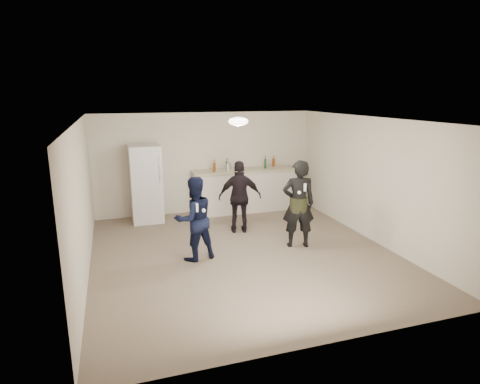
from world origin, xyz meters
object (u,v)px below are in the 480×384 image
object	(u,v)px
counter	(245,191)
spectator	(240,197)
shaker	(229,166)
man	(194,219)
fridge	(146,184)
woman	(298,204)

from	to	relation	value
counter	spectator	distance (m)	1.63
shaker	man	bearing A→B (deg)	-117.93
fridge	woman	xyz separation A→B (m)	(2.67, -2.56, -0.04)
counter	woman	size ratio (longest dim) A/B	1.50
counter	spectator	size ratio (longest dim) A/B	1.66
fridge	shaker	xyz separation A→B (m)	(2.08, 0.20, 0.28)
fridge	man	distance (m)	2.65
man	fridge	bearing A→B (deg)	-90.71
counter	man	size ratio (longest dim) A/B	1.70
fridge	woman	distance (m)	3.70
man	counter	bearing A→B (deg)	-139.14
man	woman	world-z (taller)	woman
shaker	man	distance (m)	3.16
fridge	spectator	size ratio (longest dim) A/B	1.15
woman	spectator	bearing A→B (deg)	-40.18
woman	counter	bearing A→B (deg)	-71.43
shaker	woman	distance (m)	2.84
shaker	spectator	distance (m)	1.67
woman	spectator	distance (m)	1.42
fridge	woman	world-z (taller)	fridge
fridge	man	size ratio (longest dim) A/B	1.18
fridge	woman	size ratio (longest dim) A/B	1.04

